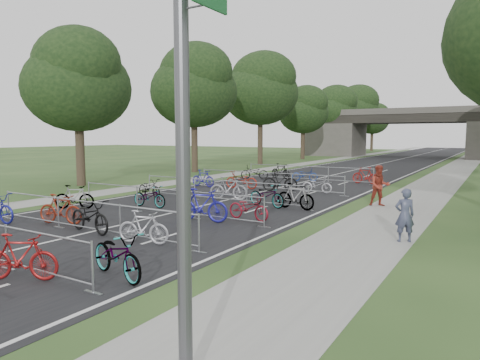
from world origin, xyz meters
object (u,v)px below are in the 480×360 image
(pedestrian_a, at_px, (405,215))
(lamppost, at_px, (183,46))
(overpass_bridge, at_px, (410,133))
(pedestrian_b, at_px, (380,186))

(pedestrian_a, bearing_deg, lamppost, 54.99)
(overpass_bridge, distance_m, lamppost, 63.55)
(lamppost, bearing_deg, pedestrian_b, 95.06)
(lamppost, relative_size, pedestrian_b, 4.39)
(pedestrian_a, distance_m, pedestrian_b, 6.75)
(pedestrian_a, relative_size, pedestrian_b, 0.87)
(lamppost, bearing_deg, overpass_bridge, 97.53)
(pedestrian_a, bearing_deg, overpass_bridge, -109.98)
(lamppost, bearing_deg, pedestrian_a, 84.72)
(lamppost, height_order, pedestrian_a, lamppost)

